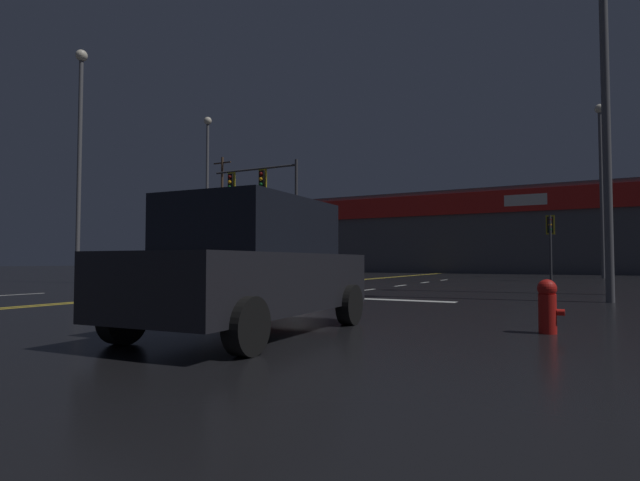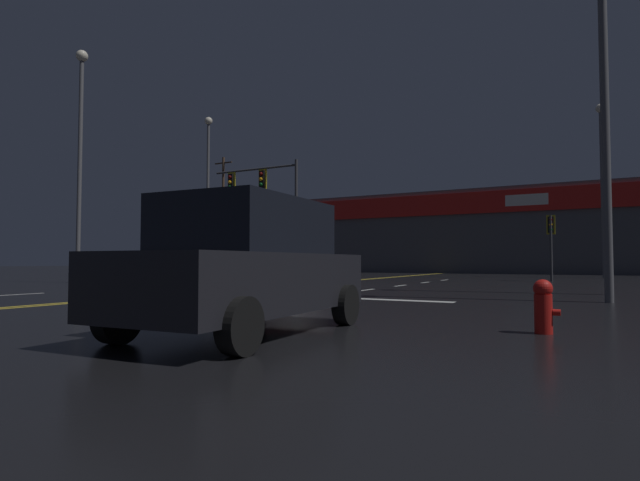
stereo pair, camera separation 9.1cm
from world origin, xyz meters
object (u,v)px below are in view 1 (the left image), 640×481
at_px(streetlight_far_left, 601,168).
at_px(streetlight_far_right, 207,176).
at_px(traffic_signal_corner_northeast, 550,233).
at_px(streetlight_near_right, 605,69).
at_px(streetlight_median_approach, 606,88).
at_px(parked_car, 251,266).
at_px(fire_hydrant, 548,305).
at_px(streetlight_far_median, 80,137).
at_px(traffic_signal_median, 262,191).

xyz_separation_m(streetlight_far_left, streetlight_far_right, (-24.70, -7.40, 0.38)).
distance_m(traffic_signal_corner_northeast, streetlight_near_right, 14.54).
relative_size(streetlight_median_approach, parked_car, 2.29).
bearing_deg(streetlight_far_left, traffic_signal_corner_northeast, -110.73).
xyz_separation_m(streetlight_near_right, parked_car, (-4.67, -8.45, -4.87)).
relative_size(traffic_signal_corner_northeast, fire_hydrant, 4.48).
distance_m(traffic_signal_corner_northeast, fire_hydrant, 20.65).
distance_m(streetlight_near_right, streetlight_far_left, 20.62).
distance_m(streetlight_far_right, streetlight_far_median, 12.18).
bearing_deg(streetlight_far_right, streetlight_far_median, -78.51).
bearing_deg(fire_hydrant, streetlight_far_median, 159.59).
height_order(traffic_signal_corner_northeast, streetlight_far_left, streetlight_far_left).
bearing_deg(traffic_signal_corner_northeast, fire_hydrant, -86.83).
bearing_deg(traffic_signal_median, parked_car, -55.63).
bearing_deg(streetlight_far_right, parked_car, -47.76).
relative_size(traffic_signal_corner_northeast, streetlight_median_approach, 0.34).
height_order(streetlight_far_median, fire_hydrant, streetlight_far_median).
height_order(streetlight_near_right, parked_car, streetlight_near_right).
xyz_separation_m(traffic_signal_median, traffic_signal_corner_northeast, (11.95, 8.70, -1.86)).
relative_size(streetlight_median_approach, streetlight_far_right, 0.88).
bearing_deg(streetlight_near_right, streetlight_far_right, 151.52).
bearing_deg(streetlight_far_right, streetlight_far_left, 16.69).
distance_m(streetlight_median_approach, streetlight_far_median, 22.14).
height_order(streetlight_near_right, streetlight_far_left, streetlight_far_left).
bearing_deg(streetlight_far_left, traffic_signal_median, -133.35).
xyz_separation_m(streetlight_far_left, streetlight_far_median, (-22.28, -19.34, 0.31)).
height_order(traffic_signal_corner_northeast, parked_car, traffic_signal_corner_northeast).
relative_size(traffic_signal_median, streetlight_median_approach, 0.57).
bearing_deg(streetlight_far_right, traffic_signal_median, -37.62).
relative_size(streetlight_median_approach, fire_hydrant, 13.27).
xyz_separation_m(streetlight_far_right, parked_car, (19.65, -21.65, -6.14)).
height_order(streetlight_far_right, parked_car, streetlight_far_right).
height_order(streetlight_near_right, streetlight_far_right, streetlight_far_right).
xyz_separation_m(streetlight_near_right, streetlight_median_approach, (0.13, 3.35, 0.54)).
bearing_deg(fire_hydrant, parked_car, -152.29).
bearing_deg(parked_car, traffic_signal_median, 124.37).
bearing_deg(fire_hydrant, traffic_signal_median, 137.92).
xyz_separation_m(traffic_signal_corner_northeast, streetlight_near_right, (2.12, -13.99, 3.33)).
bearing_deg(streetlight_median_approach, traffic_signal_median, 172.19).
xyz_separation_m(traffic_signal_corner_northeast, fire_hydrant, (1.13, -20.51, -2.10)).
bearing_deg(traffic_signal_median, streetlight_far_right, 142.38).
bearing_deg(traffic_signal_corner_northeast, parked_car, -96.47).
relative_size(traffic_signal_corner_northeast, streetlight_far_left, 0.32).
bearing_deg(streetlight_far_left, streetlight_far_median, -139.04).
distance_m(streetlight_near_right, streetlight_far_right, 27.70).
xyz_separation_m(streetlight_far_median, fire_hydrant, (20.91, -7.78, -6.62)).
bearing_deg(streetlight_median_approach, streetlight_far_left, 89.18).
bearing_deg(streetlight_far_right, traffic_signal_corner_northeast, 2.06).
bearing_deg(parked_car, streetlight_near_right, 61.07).
xyz_separation_m(traffic_signal_median, streetlight_far_median, (-7.83, -4.03, 2.66)).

